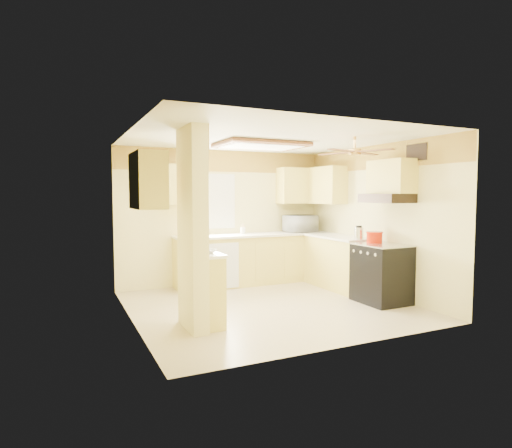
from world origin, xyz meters
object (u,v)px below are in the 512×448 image
dutch_oven (374,237)px  kettle (359,233)px  bowl (208,251)px  stove (381,273)px  microwave (300,224)px

dutch_oven → kettle: bearing=98.2°
bowl → dutch_oven: 2.84m
stove → bowl: 2.86m
microwave → dutch_oven: size_ratio=2.26×
stove → bowl: bowl is taller
microwave → kettle: bearing=93.8°
bowl → dutch_oven: (2.84, 0.20, 0.04)m
stove → kettle: 0.79m
bowl → kettle: 2.84m
dutch_oven → kettle: (-0.05, 0.33, 0.04)m
kettle → dutch_oven: bearing=-81.8°
dutch_oven → stove: bearing=-95.9°
microwave → kettle: (0.16, -1.59, -0.06)m
stove → dutch_oven: 0.58m
stove → bowl: size_ratio=4.67×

